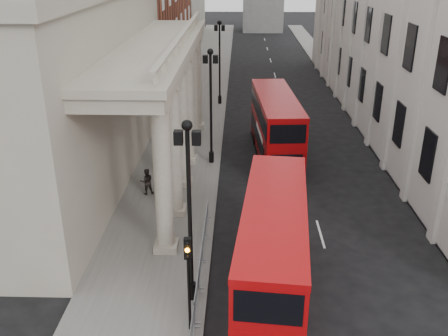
# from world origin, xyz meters

# --- Properties ---
(sidewalk_west) EXTENTS (6.00, 140.00, 0.12)m
(sidewalk_west) POSITION_xyz_m (-3.00, 30.00, 0.06)
(sidewalk_west) COLOR slate
(sidewalk_west) RESTS_ON ground
(sidewalk_east) EXTENTS (3.00, 140.00, 0.12)m
(sidewalk_east) POSITION_xyz_m (13.50, 30.00, 0.06)
(sidewalk_east) COLOR slate
(sidewalk_east) RESTS_ON ground
(kerb) EXTENTS (0.20, 140.00, 0.14)m
(kerb) POSITION_xyz_m (-0.05, 30.00, 0.07)
(kerb) COLOR slate
(kerb) RESTS_ON ground
(portico_building) EXTENTS (9.00, 28.00, 12.00)m
(portico_building) POSITION_xyz_m (-10.50, 18.00, 6.00)
(portico_building) COLOR #9D9683
(portico_building) RESTS_ON ground
(lamp_post_south) EXTENTS (1.05, 0.44, 8.32)m
(lamp_post_south) POSITION_xyz_m (-0.60, 4.00, 4.91)
(lamp_post_south) COLOR black
(lamp_post_south) RESTS_ON sidewalk_west
(lamp_post_mid) EXTENTS (1.05, 0.44, 8.32)m
(lamp_post_mid) POSITION_xyz_m (-0.60, 20.00, 4.91)
(lamp_post_mid) COLOR black
(lamp_post_mid) RESTS_ON sidewalk_west
(lamp_post_north) EXTENTS (1.05, 0.44, 8.32)m
(lamp_post_north) POSITION_xyz_m (-0.60, 36.00, 4.91)
(lamp_post_north) COLOR black
(lamp_post_north) RESTS_ON sidewalk_west
(traffic_light) EXTENTS (0.28, 0.33, 4.30)m
(traffic_light) POSITION_xyz_m (-0.50, 1.98, 3.11)
(traffic_light) COLOR black
(traffic_light) RESTS_ON sidewalk_west
(crowd_barriers) EXTENTS (0.50, 18.75, 1.10)m
(crowd_barriers) POSITION_xyz_m (-0.35, 2.23, 0.67)
(crowd_barriers) COLOR gray
(crowd_barriers) RESTS_ON sidewalk_west
(bus_near) EXTENTS (3.69, 11.11, 4.71)m
(bus_near) POSITION_xyz_m (2.94, 4.33, 2.46)
(bus_near) COLOR #AF080A
(bus_near) RESTS_ON ground
(bus_far) EXTENTS (3.43, 11.26, 4.79)m
(bus_far) POSITION_xyz_m (4.15, 21.46, 2.50)
(bus_far) COLOR #A30709
(bus_far) RESTS_ON ground
(pedestrian_a) EXTENTS (0.70, 0.47, 1.87)m
(pedestrian_a) POSITION_xyz_m (-2.67, 16.65, 1.06)
(pedestrian_a) COLOR black
(pedestrian_a) RESTS_ON sidewalk_west
(pedestrian_b) EXTENTS (1.00, 0.88, 1.73)m
(pedestrian_b) POSITION_xyz_m (-4.43, 14.50, 0.98)
(pedestrian_b) COLOR #292421
(pedestrian_b) RESTS_ON sidewalk_west
(pedestrian_c) EXTENTS (0.98, 0.67, 1.92)m
(pedestrian_c) POSITION_xyz_m (-3.31, 17.66, 1.08)
(pedestrian_c) COLOR black
(pedestrian_c) RESTS_ON sidewalk_west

